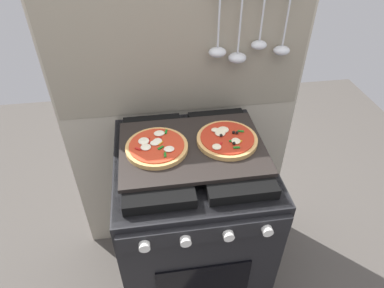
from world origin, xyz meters
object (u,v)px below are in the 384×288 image
at_px(stove, 192,225).
at_px(baking_tray, 192,148).
at_px(pizza_left, 157,146).
at_px(pizza_right, 227,139).

distance_m(stove, baking_tray, 0.46).
distance_m(stove, pizza_left, 0.50).
bearing_deg(pizza_right, baking_tray, -176.82).
distance_m(pizza_left, pizza_right, 0.27).
xyz_separation_m(stove, pizza_left, (-0.13, 0.00, 0.48)).
xyz_separation_m(stove, baking_tray, (0.00, 0.00, 0.46)).
bearing_deg(baking_tray, pizza_left, 178.58).
xyz_separation_m(pizza_left, pizza_right, (0.27, 0.00, -0.00)).
relative_size(stove, pizza_right, 3.91).
bearing_deg(stove, pizza_left, 177.86).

